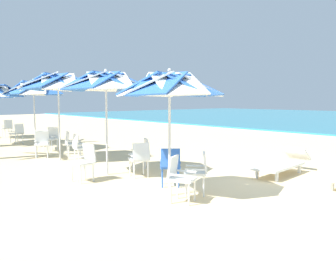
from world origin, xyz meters
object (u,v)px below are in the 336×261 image
Objects in this scene: beach_umbrella_0 at (170,86)px; beach_umbrella_1 at (106,82)px; plastic_chair_0 at (179,176)px; plastic_chair_1 at (198,170)px; plastic_chair_10 at (17,132)px; beach_umbrella_2 at (58,83)px; plastic_chair_6 at (42,142)px; beach_umbrella_3 at (34,89)px; plastic_chair_3 at (142,152)px; plastic_chair_9 at (51,137)px; sun_lounger_1 at (283,163)px; plastic_chair_7 at (80,146)px; plastic_chair_2 at (170,164)px; plastic_chair_4 at (140,157)px; plastic_chair_8 at (71,142)px; plastic_chair_5 at (85,160)px; plastic_chair_11 at (7,127)px.

beach_umbrella_0 is 2.52m from beach_umbrella_1.
plastic_chair_1 is (-0.12, 0.64, 0.00)m from plastic_chair_0.
beach_umbrella_2 is at bearing -4.52° from plastic_chair_10.
plastic_chair_0 is 1.00× the size of plastic_chair_6.
beach_umbrella_1 is at bearing -2.82° from beach_umbrella_3.
plastic_chair_3 is 1.00× the size of plastic_chair_9.
plastic_chair_0 is at bearing -0.87° from plastic_chair_6.
beach_umbrella_3 is at bearing -159.73° from sun_lounger_1.
beach_umbrella_0 reaches higher than plastic_chair_7.
plastic_chair_6 is 1.80m from plastic_chair_7.
plastic_chair_6 is (-5.72, -0.54, 0.00)m from plastic_chair_2.
plastic_chair_4 and plastic_chair_7 have the same top height.
plastic_chair_5 is at bearing -21.51° from plastic_chair_8.
beach_umbrella_1 is 2.01m from plastic_chair_5.
plastic_chair_2 is 6.96m from plastic_chair_9.
beach_umbrella_1 is 2.84m from beach_umbrella_2.
beach_umbrella_0 is at bearing -3.12° from plastic_chair_10.
plastic_chair_9 is (-7.48, 0.81, -1.68)m from beach_umbrella_0.
beach_umbrella_2 is 3.20× the size of plastic_chair_9.
plastic_chair_11 is (-14.08, 1.30, 0.00)m from plastic_chair_0.
plastic_chair_1 and plastic_chair_10 have the same top height.
plastic_chair_5 is (0.06, -1.74, 0.00)m from plastic_chair_3.
plastic_chair_0 is at bearing 10.46° from plastic_chair_5.
plastic_chair_5 is (0.26, -0.77, -1.84)m from beach_umbrella_1.
beach_umbrella_0 is 10.53m from plastic_chair_10.
plastic_chair_3 is at bearing 7.10° from beach_umbrella_3.
plastic_chair_2 is 1.00× the size of plastic_chair_6.
plastic_chair_6 is 0.32× the size of beach_umbrella_3.
plastic_chair_11 is at bearing 170.82° from plastic_chair_6.
plastic_chair_10 is (-2.90, -0.25, 0.00)m from plastic_chair_9.
plastic_chair_2 and plastic_chair_9 have the same top height.
plastic_chair_7 reaches higher than sun_lounger_1.
beach_umbrella_1 is 11.33m from plastic_chair_11.
plastic_chair_5 and plastic_chair_11 have the same top height.
plastic_chair_1 is 0.85m from plastic_chair_2.
plastic_chair_0 is 2.27m from plastic_chair_4.
plastic_chair_9 is (-6.95, 0.31, 0.00)m from plastic_chair_2.
plastic_chair_6 is 1.00× the size of plastic_chair_10.
beach_umbrella_3 reaches higher than plastic_chair_6.
plastic_chair_1 is at bearing -0.36° from plastic_chair_10.
beach_umbrella_2 is 7.01m from sun_lounger_1.
plastic_chair_6 is (-4.53, -0.60, 0.00)m from plastic_chair_4.
plastic_chair_4 is (-2.16, 0.71, 0.00)m from plastic_chair_0.
plastic_chair_1 is 5.88m from plastic_chair_8.
beach_umbrella_0 is 0.91× the size of beach_umbrella_2.
plastic_chair_8 is at bearing 178.39° from plastic_chair_1.
beach_umbrella_0 is at bearing 15.78° from plastic_chair_5.
plastic_chair_4 and plastic_chair_8 have the same top height.
plastic_chair_3 is 8.08m from plastic_chair_10.
plastic_chair_4 is at bearing 6.24° from beach_umbrella_2.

